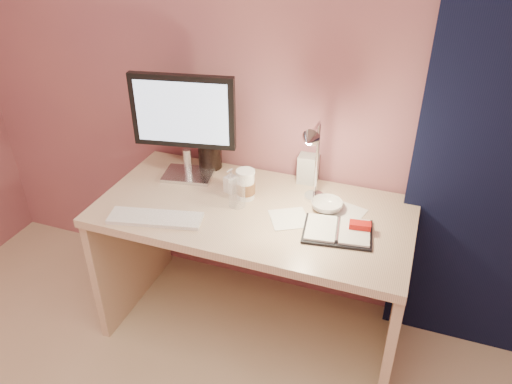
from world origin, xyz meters
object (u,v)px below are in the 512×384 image
(planner, at_px, (339,230))
(desk_lamp, at_px, (312,159))
(desk, at_px, (259,240))
(keyboard, at_px, (155,218))
(monitor, at_px, (184,118))
(bowl, at_px, (327,206))
(coffee_cup, at_px, (246,185))
(dark_jar, at_px, (210,152))
(product_box, at_px, (308,169))
(clear_cup, at_px, (237,193))
(lotion_bottle, at_px, (231,181))

(planner, xyz_separation_m, desk_lamp, (-0.16, 0.13, 0.24))
(desk, relative_size, keyboard, 3.48)
(monitor, bearing_deg, desk, -22.65)
(bowl, bearing_deg, desk, -175.49)
(coffee_cup, bearing_deg, desk_lamp, 0.46)
(desk_lamp, bearing_deg, keyboard, -152.61)
(keyboard, relative_size, dark_jar, 2.41)
(desk, relative_size, desk_lamp, 3.48)
(coffee_cup, bearing_deg, keyboard, -135.11)
(coffee_cup, relative_size, product_box, 1.01)
(clear_cup, relative_size, dark_jar, 0.77)
(keyboard, xyz_separation_m, dark_jar, (0.02, 0.52, 0.08))
(clear_cup, height_order, dark_jar, dark_jar)
(clear_cup, height_order, desk_lamp, desk_lamp)
(monitor, height_order, desk_lamp, monitor)
(clear_cup, xyz_separation_m, bowl, (0.39, 0.10, -0.04))
(lotion_bottle, relative_size, desk_lamp, 0.29)
(coffee_cup, xyz_separation_m, dark_jar, (-0.28, 0.22, 0.02))
(clear_cup, xyz_separation_m, desk_lamp, (0.31, 0.08, 0.19))
(planner, height_order, product_box, product_box)
(bowl, relative_size, dark_jar, 0.83)
(desk, bearing_deg, clear_cup, -135.14)
(bowl, bearing_deg, monitor, 174.95)
(planner, bearing_deg, keyboard, -175.08)
(clear_cup, xyz_separation_m, lotion_bottle, (-0.07, 0.10, -0.01))
(desk, relative_size, bowl, 10.07)
(keyboard, relative_size, lotion_bottle, 3.41)
(keyboard, height_order, dark_jar, dark_jar)
(bowl, height_order, product_box, product_box)
(monitor, height_order, product_box, monitor)
(dark_jar, bearing_deg, bowl, -16.53)
(keyboard, relative_size, clear_cup, 3.12)
(keyboard, relative_size, coffee_cup, 2.83)
(keyboard, bearing_deg, bowl, 12.92)
(monitor, xyz_separation_m, keyboard, (0.04, -0.39, -0.30))
(monitor, height_order, lotion_bottle, monitor)
(monitor, bearing_deg, dark_jar, 54.06)
(lotion_bottle, distance_m, desk_lamp, 0.43)
(coffee_cup, relative_size, dark_jar, 0.85)
(desk, height_order, lotion_bottle, lotion_bottle)
(monitor, relative_size, product_box, 3.68)
(lotion_bottle, xyz_separation_m, desk_lamp, (0.38, -0.03, 0.19))
(desk, bearing_deg, keyboard, -140.46)
(desk, relative_size, lotion_bottle, 11.85)
(keyboard, distance_m, dark_jar, 0.53)
(monitor, xyz_separation_m, coffee_cup, (0.34, -0.09, -0.24))
(bowl, height_order, desk_lamp, desk_lamp)
(clear_cup, height_order, lotion_bottle, clear_cup)
(dark_jar, bearing_deg, planner, -24.86)
(keyboard, bearing_deg, desk_lamp, 13.85)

